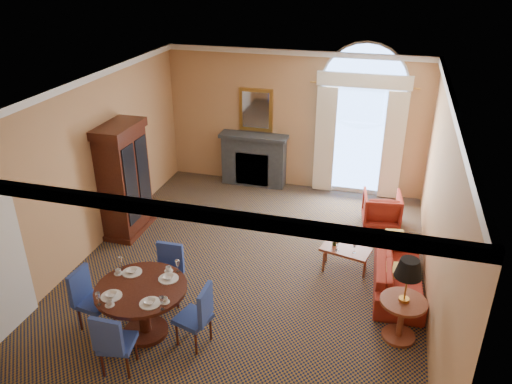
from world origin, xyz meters
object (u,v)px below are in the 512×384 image
(sofa, at_px, (399,273))
(side_table, at_px, (405,290))
(coffee_table, at_px, (345,249))
(armoire, at_px, (124,181))
(dining_table, at_px, (142,300))
(armchair, at_px, (381,209))

(sofa, bearing_deg, side_table, 179.63)
(coffee_table, height_order, side_table, side_table)
(armoire, distance_m, sofa, 5.36)
(side_table, bearing_deg, armoire, 161.49)
(sofa, bearing_deg, armoire, 81.52)
(dining_table, distance_m, armchair, 5.35)
(side_table, bearing_deg, coffee_table, 122.54)
(armchair, bearing_deg, side_table, 89.98)
(coffee_table, bearing_deg, dining_table, -123.45)
(armoire, relative_size, dining_table, 1.71)
(sofa, bearing_deg, armchair, 7.59)
(armoire, bearing_deg, coffee_table, -3.15)
(dining_table, distance_m, side_table, 3.72)
(armoire, distance_m, armchair, 5.19)
(armoire, bearing_deg, armchair, 18.26)
(sofa, bearing_deg, coffee_table, 69.65)
(dining_table, height_order, armchair, dining_table)
(sofa, height_order, coffee_table, coffee_table)
(armoire, height_order, armchair, armoire)
(armchair, relative_size, coffee_table, 0.83)
(dining_table, relative_size, coffee_table, 1.42)
(sofa, bearing_deg, dining_table, 118.56)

